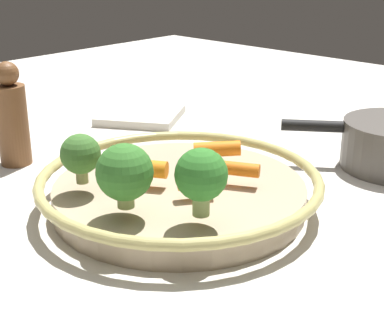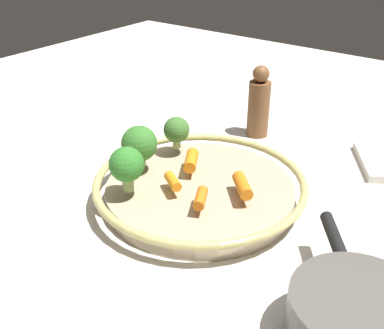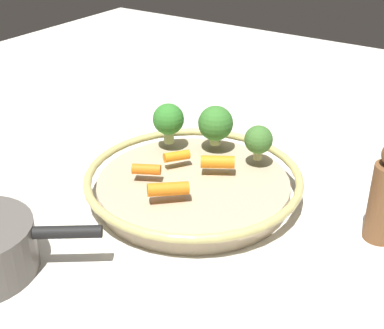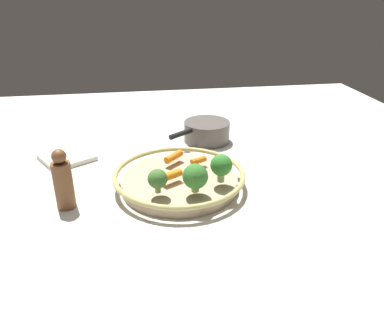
{
  "view_description": "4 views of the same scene",
  "coord_description": "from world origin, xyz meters",
  "px_view_note": "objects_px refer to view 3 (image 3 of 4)",
  "views": [
    {
      "loc": [
        0.44,
        -0.45,
        0.29
      ],
      "look_at": [
        0.01,
        0.01,
        0.06
      ],
      "focal_mm": 54.6,
      "sensor_mm": 36.0,
      "label": 1
    },
    {
      "loc": [
        0.51,
        0.37,
        0.41
      ],
      "look_at": [
        -0.01,
        -0.02,
        0.06
      ],
      "focal_mm": 44.23,
      "sensor_mm": 36.0,
      "label": 2
    },
    {
      "loc": [
        -0.39,
        0.59,
        0.44
      ],
      "look_at": [
        -0.0,
        0.01,
        0.06
      ],
      "focal_mm": 50.59,
      "sensor_mm": 36.0,
      "label": 3
    },
    {
      "loc": [
        -0.1,
        -0.85,
        0.47
      ],
      "look_at": [
        0.03,
        -0.03,
        0.07
      ],
      "focal_mm": 35.83,
      "sensor_mm": 36.0,
      "label": 4
    }
  ],
  "objects_px": {
    "serving_bowl": "(193,184)",
    "baby_carrot_left": "(177,156)",
    "broccoli_floret_edge": "(168,120)",
    "baby_carrot_center": "(218,162)",
    "broccoli_floret_large": "(216,124)",
    "broccoli_floret_mid": "(258,140)",
    "baby_carrot_back": "(168,189)",
    "baby_carrot_right": "(146,169)"
  },
  "relations": [
    {
      "from": "serving_bowl",
      "to": "broccoli_floret_large",
      "type": "relative_size",
      "value": 4.98
    },
    {
      "from": "baby_carrot_left",
      "to": "broccoli_floret_mid",
      "type": "distance_m",
      "value": 0.13
    },
    {
      "from": "baby_carrot_back",
      "to": "broccoli_floret_mid",
      "type": "relative_size",
      "value": 1.03
    },
    {
      "from": "serving_bowl",
      "to": "baby_carrot_right",
      "type": "xyz_separation_m",
      "value": [
        0.06,
        0.04,
        0.03
      ]
    },
    {
      "from": "serving_bowl",
      "to": "baby_carrot_back",
      "type": "distance_m",
      "value": 0.08
    },
    {
      "from": "baby_carrot_center",
      "to": "broccoli_floret_mid",
      "type": "relative_size",
      "value": 0.92
    },
    {
      "from": "serving_bowl",
      "to": "baby_carrot_center",
      "type": "relative_size",
      "value": 6.43
    },
    {
      "from": "serving_bowl",
      "to": "broccoli_floret_mid",
      "type": "xyz_separation_m",
      "value": [
        -0.06,
        -0.09,
        0.05
      ]
    },
    {
      "from": "serving_bowl",
      "to": "baby_carrot_left",
      "type": "height_order",
      "value": "baby_carrot_left"
    },
    {
      "from": "baby_carrot_center",
      "to": "broccoli_floret_edge",
      "type": "xyz_separation_m",
      "value": [
        0.11,
        -0.03,
        0.03
      ]
    },
    {
      "from": "baby_carrot_center",
      "to": "broccoli_floret_mid",
      "type": "distance_m",
      "value": 0.07
    },
    {
      "from": "baby_carrot_back",
      "to": "broccoli_floret_large",
      "type": "xyz_separation_m",
      "value": [
        0.03,
        -0.17,
        0.03
      ]
    },
    {
      "from": "baby_carrot_right",
      "to": "baby_carrot_back",
      "type": "height_order",
      "value": "baby_carrot_back"
    },
    {
      "from": "serving_bowl",
      "to": "baby_carrot_left",
      "type": "relative_size",
      "value": 8.04
    },
    {
      "from": "broccoli_floret_mid",
      "to": "baby_carrot_back",
      "type": "bearing_deg",
      "value": 71.99
    },
    {
      "from": "serving_bowl",
      "to": "broccoli_floret_mid",
      "type": "distance_m",
      "value": 0.12
    },
    {
      "from": "baby_carrot_right",
      "to": "baby_carrot_left",
      "type": "relative_size",
      "value": 1.04
    },
    {
      "from": "broccoli_floret_large",
      "to": "broccoli_floret_mid",
      "type": "xyz_separation_m",
      "value": [
        -0.08,
        0.01,
        -0.0
      ]
    },
    {
      "from": "baby_carrot_right",
      "to": "broccoli_floret_edge",
      "type": "distance_m",
      "value": 0.12
    },
    {
      "from": "baby_carrot_left",
      "to": "baby_carrot_back",
      "type": "bearing_deg",
      "value": 118.42
    },
    {
      "from": "baby_carrot_center",
      "to": "serving_bowl",
      "type": "bearing_deg",
      "value": 56.71
    },
    {
      "from": "baby_carrot_right",
      "to": "baby_carrot_center",
      "type": "bearing_deg",
      "value": -135.98
    },
    {
      "from": "baby_carrot_right",
      "to": "broccoli_floret_edge",
      "type": "height_order",
      "value": "broccoli_floret_edge"
    },
    {
      "from": "baby_carrot_right",
      "to": "serving_bowl",
      "type": "bearing_deg",
      "value": -143.18
    },
    {
      "from": "baby_carrot_center",
      "to": "broccoli_floret_edge",
      "type": "distance_m",
      "value": 0.12
    },
    {
      "from": "baby_carrot_center",
      "to": "broccoli_floret_edge",
      "type": "height_order",
      "value": "broccoli_floret_edge"
    },
    {
      "from": "baby_carrot_right",
      "to": "broccoli_floret_edge",
      "type": "relative_size",
      "value": 0.62
    },
    {
      "from": "baby_carrot_back",
      "to": "broccoli_floret_large",
      "type": "relative_size",
      "value": 0.87
    },
    {
      "from": "broccoli_floret_edge",
      "to": "baby_carrot_left",
      "type": "bearing_deg",
      "value": 136.44
    },
    {
      "from": "baby_carrot_left",
      "to": "baby_carrot_back",
      "type": "relative_size",
      "value": 0.71
    },
    {
      "from": "serving_bowl",
      "to": "broccoli_floret_edge",
      "type": "relative_size",
      "value": 4.85
    },
    {
      "from": "broccoli_floret_mid",
      "to": "broccoli_floret_edge",
      "type": "distance_m",
      "value": 0.15
    },
    {
      "from": "baby_carrot_left",
      "to": "broccoli_floret_edge",
      "type": "height_order",
      "value": "broccoli_floret_edge"
    },
    {
      "from": "baby_carrot_center",
      "to": "broccoli_floret_large",
      "type": "xyz_separation_m",
      "value": [
        0.05,
        -0.07,
        0.03
      ]
    },
    {
      "from": "broccoli_floret_mid",
      "to": "baby_carrot_right",
      "type": "bearing_deg",
      "value": 49.46
    },
    {
      "from": "serving_bowl",
      "to": "baby_carrot_left",
      "type": "xyz_separation_m",
      "value": [
        0.04,
        -0.02,
        0.03
      ]
    },
    {
      "from": "serving_bowl",
      "to": "baby_carrot_left",
      "type": "distance_m",
      "value": 0.06
    },
    {
      "from": "baby_carrot_center",
      "to": "baby_carrot_back",
      "type": "distance_m",
      "value": 0.11
    },
    {
      "from": "baby_carrot_right",
      "to": "baby_carrot_center",
      "type": "relative_size",
      "value": 0.83
    },
    {
      "from": "broccoli_floret_edge",
      "to": "broccoli_floret_large",
      "type": "bearing_deg",
      "value": -150.77
    },
    {
      "from": "baby_carrot_back",
      "to": "broccoli_floret_large",
      "type": "bearing_deg",
      "value": -80.38
    },
    {
      "from": "baby_carrot_left",
      "to": "broccoli_floret_edge",
      "type": "relative_size",
      "value": 0.6
    }
  ]
}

